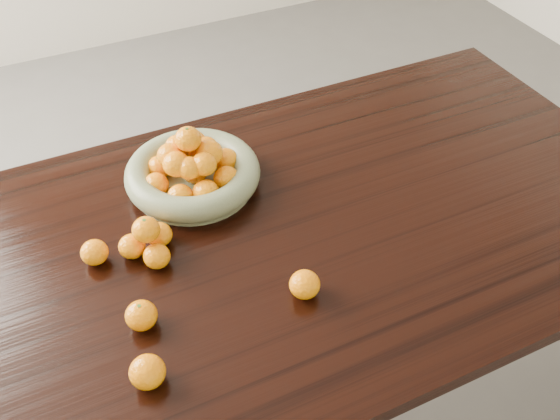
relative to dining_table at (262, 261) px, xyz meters
name	(u,v)px	position (x,y,z in m)	size (l,w,h in m)	color
ground	(267,404)	(0.00, 0.00, -0.66)	(5.00, 5.00, 0.00)	#585653
dining_table	(262,261)	(0.00, 0.00, 0.00)	(2.00, 1.00, 0.75)	black
fruit_bowl	(193,171)	(-0.08, 0.23, 0.14)	(0.33, 0.33, 0.17)	gray
orange_pyramid	(148,241)	(-0.25, 0.05, 0.13)	(0.12, 0.12, 0.11)	orange
loose_orange_0	(141,315)	(-0.32, -0.13, 0.12)	(0.06, 0.06, 0.06)	orange
loose_orange_1	(147,372)	(-0.34, -0.26, 0.12)	(0.07, 0.07, 0.06)	orange
loose_orange_2	(305,284)	(0.01, -0.20, 0.12)	(0.07, 0.07, 0.06)	orange
loose_orange_3	(94,252)	(-0.36, 0.08, 0.12)	(0.06, 0.06, 0.06)	orange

